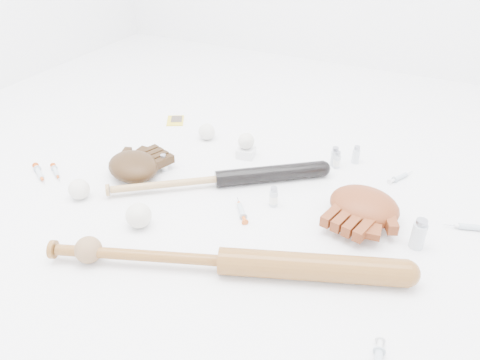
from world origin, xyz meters
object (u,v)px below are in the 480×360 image
at_px(bat_dark, 218,179).
at_px(pedestal, 246,152).
at_px(bat_wood, 223,261).
at_px(glove_dark, 133,166).

distance_m(bat_dark, pedestal, 0.23).
relative_size(bat_wood, glove_dark, 4.32).
bearing_deg(glove_dark, bat_wood, -9.51).
xyz_separation_m(bat_dark, bat_wood, (0.21, -0.36, 0.01)).
height_order(bat_dark, glove_dark, glove_dark).
bearing_deg(bat_wood, pedestal, 89.34).
relative_size(bat_dark, glove_dark, 3.38).
bearing_deg(glove_dark, bat_dark, 33.80).
relative_size(bat_dark, pedestal, 12.44).
distance_m(bat_dark, glove_dark, 0.31).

